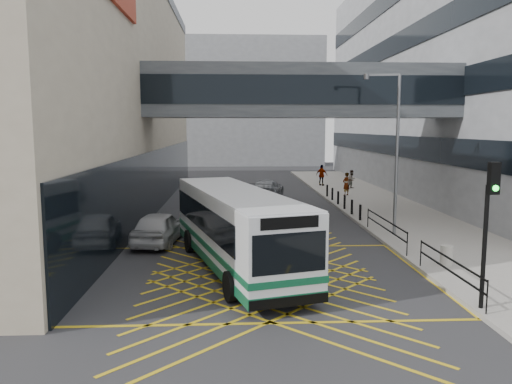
{
  "coord_description": "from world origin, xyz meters",
  "views": [
    {
      "loc": [
        -1.03,
        -17.78,
        5.42
      ],
      "look_at": [
        0.0,
        4.0,
        2.6
      ],
      "focal_mm": 35.0,
      "sensor_mm": 36.0,
      "label": 1
    }
  ],
  "objects": [
    {
      "name": "ground",
      "position": [
        0.0,
        0.0,
        0.0
      ],
      "size": [
        120.0,
        120.0,
        0.0
      ],
      "primitive_type": "plane",
      "color": "#333335"
    },
    {
      "name": "building_far",
      "position": [
        -2.0,
        60.0,
        9.0
      ],
      "size": [
        28.0,
        16.0,
        18.0
      ],
      "primitive_type": "cube",
      "color": "gray",
      "rests_on": "ground"
    },
    {
      "name": "skybridge",
      "position": [
        3.0,
        12.0,
        7.5
      ],
      "size": [
        20.0,
        4.1,
        3.0
      ],
      "color": "#484D52",
      "rests_on": "ground"
    },
    {
      "name": "pavement",
      "position": [
        9.0,
        15.0,
        0.08
      ],
      "size": [
        6.0,
        54.0,
        0.16
      ],
      "primitive_type": "cube",
      "color": "#A29C93",
      "rests_on": "ground"
    },
    {
      "name": "box_junction",
      "position": [
        0.0,
        0.0,
        0.0
      ],
      "size": [
        12.0,
        9.0,
        0.01
      ],
      "color": "gold",
      "rests_on": "ground"
    },
    {
      "name": "bus",
      "position": [
        -0.94,
        1.15,
        1.62
      ],
      "size": [
        5.36,
        11.07,
        3.03
      ],
      "rotation": [
        0.0,
        0.0,
        0.28
      ],
      "color": "white",
      "rests_on": "ground"
    },
    {
      "name": "car_white",
      "position": [
        -4.5,
        5.41,
        0.78
      ],
      "size": [
        2.55,
        5.1,
        1.56
      ],
      "primitive_type": "imported",
      "rotation": [
        0.0,
        0.0,
        3.03
      ],
      "color": "silver",
      "rests_on": "ground"
    },
    {
      "name": "car_dark",
      "position": [
        0.65,
        11.88,
        0.78
      ],
      "size": [
        3.61,
        5.38,
        1.57
      ],
      "primitive_type": "imported",
      "rotation": [
        0.0,
        0.0,
        3.5
      ],
      "color": "black",
      "rests_on": "ground"
    },
    {
      "name": "car_silver",
      "position": [
        1.62,
        20.43,
        0.76
      ],
      "size": [
        3.27,
        5.29,
        1.53
      ],
      "primitive_type": "imported",
      "rotation": [
        0.0,
        0.0,
        2.88
      ],
      "color": "gray",
      "rests_on": "ground"
    },
    {
      "name": "traffic_light",
      "position": [
        6.26,
        -4.12,
        2.96
      ],
      "size": [
        0.32,
        0.51,
        4.31
      ],
      "rotation": [
        0.0,
        0.0,
        0.12
      ],
      "color": "black",
      "rests_on": "pavement"
    },
    {
      "name": "street_lamp",
      "position": [
        6.79,
        6.17,
        4.61
      ],
      "size": [
        1.78,
        0.56,
        7.82
      ],
      "rotation": [
        0.0,
        0.0,
        -0.2
      ],
      "color": "slate",
      "rests_on": "pavement"
    },
    {
      "name": "litter_bin",
      "position": [
        7.13,
        0.45,
        0.56
      ],
      "size": [
        0.46,
        0.46,
        0.8
      ],
      "primitive_type": "cylinder",
      "color": "#ADA89E",
      "rests_on": "pavement"
    },
    {
      "name": "kerb_railings",
      "position": [
        6.15,
        1.78,
        0.88
      ],
      "size": [
        0.05,
        12.54,
        1.0
      ],
      "color": "black",
      "rests_on": "pavement"
    },
    {
      "name": "bollards",
      "position": [
        6.25,
        15.0,
        0.61
      ],
      "size": [
        0.14,
        10.14,
        0.9
      ],
      "color": "black",
      "rests_on": "pavement"
    },
    {
      "name": "pedestrian_a",
      "position": [
        7.81,
        20.44,
        1.05
      ],
      "size": [
        0.87,
        0.84,
        1.78
      ],
      "primitive_type": "imported",
      "rotation": [
        0.0,
        0.0,
        3.8
      ],
      "color": "gray",
      "rests_on": "pavement"
    },
    {
      "name": "pedestrian_b",
      "position": [
        9.36,
        24.97,
        0.95
      ],
      "size": [
        0.89,
        0.81,
        1.58
      ],
      "primitive_type": "imported",
      "rotation": [
        0.0,
        0.0,
        0.61
      ],
      "color": "gray",
      "rests_on": "pavement"
    },
    {
      "name": "pedestrian_c",
      "position": [
        7.1,
        27.13,
        1.11
      ],
      "size": [
        1.23,
        1.08,
        1.9
      ],
      "primitive_type": "imported",
      "rotation": [
        0.0,
        0.0,
        2.54
      ],
      "color": "gray",
      "rests_on": "pavement"
    }
  ]
}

